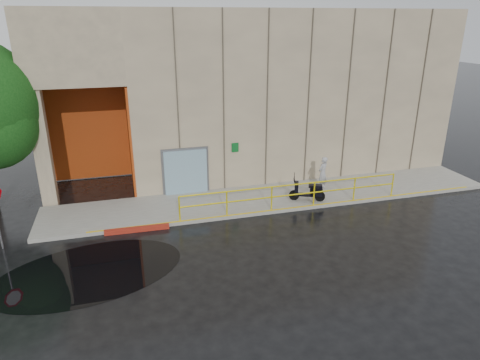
# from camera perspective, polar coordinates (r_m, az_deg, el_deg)

# --- Properties ---
(ground) EXTENTS (120.00, 120.00, 0.00)m
(ground) POSITION_cam_1_polar(r_m,az_deg,el_deg) (14.43, -4.16, -10.98)
(ground) COLOR black
(ground) RESTS_ON ground
(sidewalk) EXTENTS (20.00, 3.00, 0.15)m
(sidewalk) POSITION_cam_1_polar(r_m,az_deg,el_deg) (19.25, 4.81, -2.27)
(sidewalk) COLOR gray
(sidewalk) RESTS_ON ground
(building) EXTENTS (20.00, 10.17, 8.00)m
(building) POSITION_cam_1_polar(r_m,az_deg,el_deg) (24.45, 2.21, 12.79)
(building) COLOR gray
(building) RESTS_ON ground
(guardrail) EXTENTS (9.56, 0.06, 1.03)m
(guardrail) POSITION_cam_1_polar(r_m,az_deg,el_deg) (17.94, 7.10, -2.02)
(guardrail) COLOR yellow
(guardrail) RESTS_ON sidewalk
(person) EXTENTS (0.68, 0.62, 1.55)m
(person) POSITION_cam_1_polar(r_m,az_deg,el_deg) (19.98, 10.97, 0.90)
(person) COLOR #A3A3A8
(person) RESTS_ON sidewalk
(scooter) EXTENTS (1.58, 1.05, 1.20)m
(scooter) POSITION_cam_1_polar(r_m,az_deg,el_deg) (18.60, 9.06, -0.77)
(scooter) COLOR black
(scooter) RESTS_ON sidewalk
(red_curb) EXTENTS (2.40, 0.25, 0.18)m
(red_curb) POSITION_cam_1_polar(r_m,az_deg,el_deg) (16.76, -13.56, -6.41)
(red_curb) COLOR maroon
(red_curb) RESTS_ON ground
(puddle) EXTENTS (6.57, 4.79, 0.01)m
(puddle) POSITION_cam_1_polar(r_m,az_deg,el_deg) (14.74, -19.45, -11.49)
(puddle) COLOR black
(puddle) RESTS_ON ground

